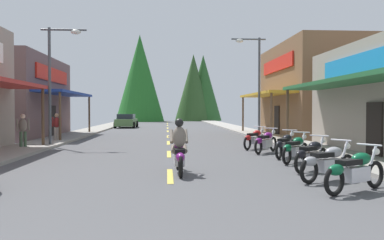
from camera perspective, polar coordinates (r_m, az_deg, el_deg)
The scene contains 20 objects.
ground at distance 26.58m, azimuth -3.46°, elevation -2.56°, with size 10.81×79.12×0.10m, color #4C4C4F.
sidewalk_left at distance 27.34m, azimuth -17.29°, elevation -2.28°, with size 2.26×79.12×0.12m, color gray.
sidewalk_right at distance 27.38m, azimuth 10.35°, elevation -2.23°, with size 2.26×79.12×0.12m, color #9E9991.
centerline_dashes at distance 31.04m, azimuth -3.49°, elevation -1.88°, with size 0.16×57.09×0.01m.
storefront_left_far at distance 28.92m, azimuth -25.49°, elevation 2.97°, with size 8.22×9.79×5.28m.
storefront_right_far at distance 29.54m, azimuth 18.57°, elevation 4.05°, with size 8.67×10.12×6.37m.
streetlamp_left at distance 20.64m, azimuth -18.83°, elevation 7.03°, with size 2.19×0.30×5.83m.
streetlamp_right at distance 25.71m, azimuth 8.91°, elevation 6.69°, with size 2.19×0.30×6.40m.
motorcycle_parked_right_0 at distance 9.45m, azimuth 22.36°, elevation -6.67°, with size 1.89×1.17×1.04m.
motorcycle_parked_right_1 at distance 10.69m, azimuth 18.94°, elevation -5.70°, with size 1.90×1.17×1.04m.
motorcycle_parked_right_2 at distance 12.31m, azimuth 16.78°, elevation -4.75°, with size 1.59×1.58×1.04m.
motorcycle_parked_right_3 at distance 14.09m, azimuth 14.64°, elevation -3.96°, with size 1.47×1.69×1.04m.
motorcycle_parked_right_4 at distance 15.52m, azimuth 13.26°, elevation -3.46°, with size 1.32×1.80×1.04m.
motorcycle_parked_right_5 at distance 16.99m, azimuth 10.55°, elevation -3.02°, with size 1.41×1.74×1.04m.
motorcycle_parked_right_6 at distance 18.62m, azimuth 9.01°, elevation -2.62°, with size 1.44×1.71×1.04m.
rider_cruising_lead at distance 11.23m, azimuth -1.86°, elevation -4.43°, with size 0.60×2.14×1.57m.
pedestrian_browsing at distance 23.61m, azimuth -18.86°, elevation -0.74°, with size 0.56×0.33×1.63m.
pedestrian_waiting at distance 19.79m, azimuth -23.11°, elevation -1.17°, with size 0.50×0.41×1.63m.
parked_car_curbside at distance 41.04m, azimuth -9.41°, elevation -0.14°, with size 2.17×4.36×1.40m.
treeline_backdrop at distance 65.31m, azimuth -3.71°, elevation 5.13°, with size 17.43×10.76×13.80m.
Camera 1 is at (-0.09, -1.95, 1.81)m, focal length 37.13 mm.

